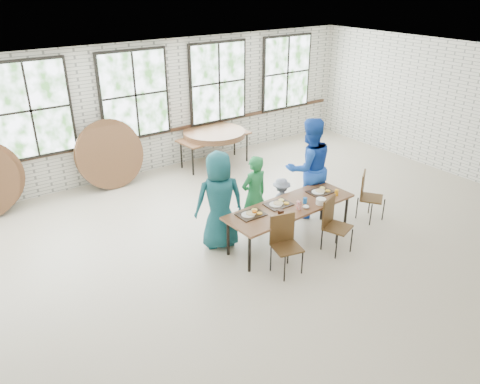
% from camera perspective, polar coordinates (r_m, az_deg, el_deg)
% --- Properties ---
extents(room, '(12.00, 12.00, 12.00)m').
position_cam_1_polar(room, '(10.81, -12.69, 11.23)').
color(room, '#B8A792').
rests_on(room, ground).
extents(dining_table, '(2.44, 0.92, 0.74)m').
position_cam_1_polar(dining_table, '(8.01, 6.14, -1.96)').
color(dining_table, brown).
rests_on(dining_table, ground).
extents(chair_near_left, '(0.50, 0.49, 0.95)m').
position_cam_1_polar(chair_near_left, '(7.36, 5.45, -5.71)').
color(chair_near_left, '#4E341A').
rests_on(chair_near_left, ground).
extents(chair_near_right, '(0.53, 0.53, 0.95)m').
position_cam_1_polar(chair_near_right, '(8.00, 11.26, -3.42)').
color(chair_near_right, '#4E341A').
rests_on(chair_near_right, ground).
extents(chair_spare, '(0.58, 0.57, 0.95)m').
position_cam_1_polar(chair_spare, '(9.16, 15.22, -0.03)').
color(chair_spare, '#4E341A').
rests_on(chair_spare, ground).
extents(adult_teal, '(0.96, 0.77, 1.72)m').
position_cam_1_polar(adult_teal, '(7.85, -2.54, -1.05)').
color(adult_teal, '#1B5C69').
rests_on(adult_teal, ground).
extents(adult_green, '(0.56, 0.38, 1.50)m').
position_cam_1_polar(adult_green, '(8.27, 1.73, -0.44)').
color(adult_green, '#1F773C').
rests_on(adult_green, ground).
extents(toddler, '(0.66, 0.48, 0.91)m').
position_cam_1_polar(toddler, '(8.76, 5.02, -1.13)').
color(toddler, '#172549').
rests_on(toddler, ground).
extents(adult_blue, '(1.09, 0.93, 1.95)m').
position_cam_1_polar(adult_blue, '(8.95, 8.37, 2.92)').
color(adult_blue, blue).
rests_on(adult_blue, ground).
extents(storage_table, '(1.87, 0.93, 0.74)m').
position_cam_1_polar(storage_table, '(11.43, -3.14, 6.58)').
color(storage_table, brown).
rests_on(storage_table, ground).
extents(tabletop_clutter, '(1.97, 0.64, 0.11)m').
position_cam_1_polar(tabletop_clutter, '(8.00, 6.74, -1.42)').
color(tabletop_clutter, black).
rests_on(tabletop_clutter, dining_table).
extents(round_tops_stacked, '(1.50, 1.50, 0.13)m').
position_cam_1_polar(round_tops_stacked, '(11.39, -3.16, 7.15)').
color(round_tops_stacked, brown).
rests_on(round_tops_stacked, storage_table).
extents(round_tops_leaning, '(4.11, 0.43, 1.50)m').
position_cam_1_polar(round_tops_leaning, '(10.30, -22.22, 2.84)').
color(round_tops_leaning, brown).
rests_on(round_tops_leaning, ground).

